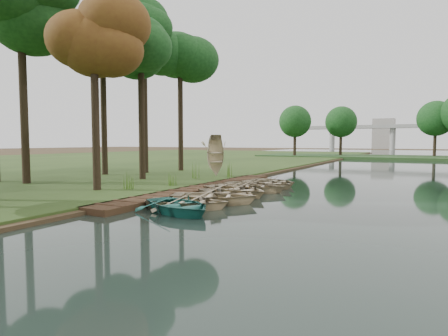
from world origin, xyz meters
The scene contains 26 objects.
ground centered at (0.00, 0.00, 0.00)m, with size 300.00×300.00×0.00m, color #3D2F1D.
boardwalk centered at (-1.60, 0.00, 0.15)m, with size 1.60×16.00×0.30m, color #362315.
peninsula centered at (8.00, 50.00, 0.23)m, with size 50.00×14.00×0.45m, color #25431D.
far_trees centered at (4.67, 50.00, 6.43)m, with size 45.60×5.60×8.80m.
bridge centered at (12.31, 120.00, 7.08)m, with size 95.90×4.00×8.60m.
building_b centered at (-5.00, 145.00, 6.00)m, with size 8.00×8.00×12.00m, color #A5A5A0.
rowboat_0 centered at (1.06, -6.06, 0.42)m, with size 2.57×3.60×0.75m, color #2B786E.
rowboat_1 centered at (0.86, -5.11, 0.40)m, with size 2.43×3.40×0.70m, color #C0AE8B.
rowboat_2 centered at (1.22, -3.54, 0.45)m, with size 2.74×3.83×0.79m, color #C0AE8B.
rowboat_3 centered at (1.13, -2.08, 0.42)m, with size 2.54×3.56×0.74m, color #C0AE8B.
rowboat_4 centered at (0.94, -0.86, 0.45)m, with size 2.74×3.83×0.79m, color #C0AE8B.
rowboat_5 centered at (1.17, 0.59, 0.44)m, with size 2.71×3.79×0.79m, color #C0AE8B.
rowboat_6 centered at (0.79, 1.60, 0.42)m, with size 2.52×3.53×0.73m, color #C0AE8B.
rowboat_7 centered at (1.17, 2.98, 0.40)m, with size 2.44×3.42×0.71m, color #C0AE8B.
rowboat_8 centered at (1.01, 4.47, 0.37)m, with size 2.21×3.10×0.64m, color #C0AE8B.
stored_rowboat centered at (-4.01, 5.82, 0.61)m, with size 2.16×3.02×0.63m, color #C0AE8B.
tree_1 centered at (-11.79, -3.63, 10.86)m, with size 5.29×5.29×12.90m.
tree_2 centered at (-5.64, -3.85, 8.11)m, with size 3.79×3.79×9.53m.
tree_3 centered at (-12.23, 3.12, 10.01)m, with size 4.96×4.96×11.91m.
tree_4 centered at (-7.37, 1.76, 9.24)m, with size 4.33×4.33×10.88m.
tree_5 centered at (-10.66, 6.00, 11.81)m, with size 4.87×4.87×13.73m.
tree_6 centered at (-9.43, 9.27, 9.90)m, with size 4.95×4.95×11.79m.
reeds_0 centered at (-4.41, -2.85, 0.80)m, with size 0.60×0.60×1.00m, color #3F661E.
reeds_1 centered at (-3.39, -0.40, 0.73)m, with size 0.60×0.60×0.87m, color #3F661E.
reeds_2 centered at (-2.60, 5.41, 0.83)m, with size 0.60×0.60×1.07m, color #3F661E.
reeds_3 centered at (-4.42, 3.75, 0.81)m, with size 0.60×0.60×1.02m, color #3F661E.
Camera 1 is at (9.36, -17.84, 2.80)m, focal length 30.00 mm.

